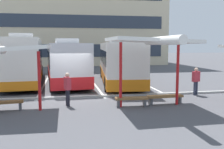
# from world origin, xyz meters

# --- Properties ---
(ground_plane) EXTENTS (160.00, 160.00, 0.00)m
(ground_plane) POSITION_xyz_m (0.00, 0.00, 0.00)
(ground_plane) COLOR #515156
(terminal_building) EXTENTS (30.12, 15.89, 23.09)m
(terminal_building) POSITION_xyz_m (0.02, 29.57, 10.18)
(terminal_building) COLOR beige
(terminal_building) RESTS_ON ground
(coach_bus_0) EXTENTS (3.41, 11.80, 3.83)m
(coach_bus_0) POSITION_xyz_m (-3.52, 6.84, 1.83)
(coach_bus_0) COLOR silver
(coach_bus_0) RESTS_ON ground
(coach_bus_1) EXTENTS (3.43, 10.57, 3.46)m
(coach_bus_1) POSITION_xyz_m (-0.27, 5.98, 1.59)
(coach_bus_1) COLOR silver
(coach_bus_1) RESTS_ON ground
(coach_bus_2) EXTENTS (3.67, 10.97, 3.51)m
(coach_bus_2) POSITION_xyz_m (3.86, 5.03, 1.63)
(coach_bus_2) COLOR silver
(coach_bus_2) RESTS_ON ground
(lane_stripe_1) EXTENTS (0.16, 14.00, 0.01)m
(lane_stripe_1) POSITION_xyz_m (-1.90, 6.41, 0.00)
(lane_stripe_1) COLOR white
(lane_stripe_1) RESTS_ON ground
(lane_stripe_2) EXTENTS (0.16, 14.00, 0.01)m
(lane_stripe_2) POSITION_xyz_m (1.90, 6.41, 0.00)
(lane_stripe_2) COLOR white
(lane_stripe_2) RESTS_ON ground
(lane_stripe_3) EXTENTS (0.16, 14.00, 0.01)m
(lane_stripe_3) POSITION_xyz_m (5.69, 6.41, 0.00)
(lane_stripe_3) COLOR white
(lane_stripe_3) RESTS_ON ground
(bench_1) EXTENTS (1.77, 0.62, 0.45)m
(bench_1) POSITION_xyz_m (-3.10, -2.48, 0.34)
(bench_1) COLOR brown
(bench_1) RESTS_ON ground
(waiting_shelter_2) EXTENTS (3.91, 5.18, 3.35)m
(waiting_shelter_2) POSITION_xyz_m (3.76, -3.00, 3.12)
(waiting_shelter_2) COLOR red
(waiting_shelter_2) RESTS_ON ground
(bench_2) EXTENTS (1.63, 0.57, 0.45)m
(bench_2) POSITION_xyz_m (2.86, -2.68, 0.33)
(bench_2) COLOR brown
(bench_2) RESTS_ON ground
(bench_3) EXTENTS (1.88, 0.49, 0.45)m
(bench_3) POSITION_xyz_m (4.66, -2.52, 0.34)
(bench_3) COLOR brown
(bench_3) RESTS_ON ground
(platform_kerb) EXTENTS (44.00, 0.24, 0.12)m
(platform_kerb) POSITION_xyz_m (0.00, -0.24, 0.06)
(platform_kerb) COLOR #ADADA8
(platform_kerb) RESTS_ON ground
(waiting_passenger_0) EXTENTS (0.36, 0.52, 1.64)m
(waiting_passenger_0) POSITION_xyz_m (-0.21, -2.00, 0.95)
(waiting_passenger_0) COLOR black
(waiting_passenger_0) RESTS_ON ground
(waiting_passenger_2) EXTENTS (0.52, 0.37, 1.65)m
(waiting_passenger_2) POSITION_xyz_m (7.36, -0.66, 0.95)
(waiting_passenger_2) COLOR #33384C
(waiting_passenger_2) RESTS_ON ground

